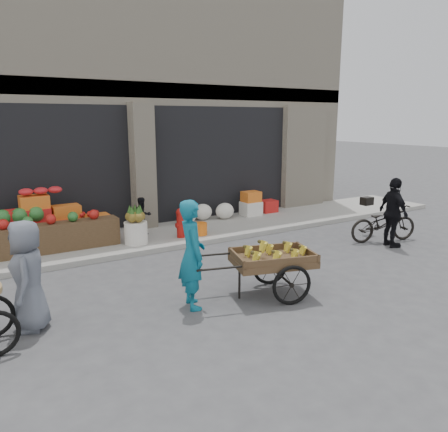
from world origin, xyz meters
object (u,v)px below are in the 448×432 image
vendor_grey (28,276)px  seated_person (143,216)px  pineapple_bin (136,233)px  orange_bucket (200,229)px  cyclist (393,213)px  bicycle (383,223)px  fire_hydrant (181,222)px  banana_cart (270,257)px  vendor_woman (192,254)px

vendor_grey → seated_person: bearing=153.3°
pineapple_bin → seated_person: seated_person is taller
orange_bucket → seated_person: 1.42m
orange_bucket → vendor_grey: size_ratio=0.21×
pineapple_bin → cyclist: (5.07, -2.91, 0.43)m
bicycle → fire_hydrant: bearing=75.7°
fire_hydrant → banana_cart: bearing=-92.4°
cyclist → fire_hydrant: bearing=70.4°
banana_cart → vendor_grey: vendor_grey is taller
orange_bucket → banana_cart: 3.71m
pineapple_bin → vendor_woman: 3.51m
bicycle → orange_bucket: bearing=72.9°
banana_cart → vendor_woman: (-1.30, 0.27, 0.18)m
orange_bucket → bicycle: size_ratio=0.19×
vendor_woman → bicycle: bearing=-69.1°
orange_bucket → bicycle: (3.67, -2.41, 0.18)m
fire_hydrant → orange_bucket: fire_hydrant is taller
banana_cart → vendor_grey: 3.65m
seated_person → vendor_grey: vendor_grey is taller
bicycle → vendor_woman: bearing=115.8°
orange_bucket → seated_person: seated_person is taller
seated_person → cyclist: size_ratio=0.58×
pineapple_bin → bicycle: bicycle is taller
fire_hydrant → vendor_grey: size_ratio=0.46×
banana_cart → bicycle: 4.50m
orange_bucket → pineapple_bin: bearing=176.4°
fire_hydrant → vendor_grey: bearing=-142.1°
pineapple_bin → orange_bucket: bearing=-3.6°
vendor_grey → fire_hydrant: bearing=141.6°
orange_bucket → banana_cart: banana_cart is taller
seated_person → cyclist: cyclist is taller
fire_hydrant → cyclist: (3.97, -2.86, 0.29)m
pineapple_bin → fire_hydrant: bearing=-2.6°
pineapple_bin → vendor_grey: bearing=-131.6°
orange_bucket → vendor_woman: 3.93m
seated_person → fire_hydrant: bearing=-52.9°
pineapple_bin → orange_bucket: 1.61m
seated_person → vendor_woman: size_ratio=0.54×
seated_person → vendor_woman: 4.14m
seated_person → vendor_grey: size_ratio=0.60×
cyclist → seated_person: bearing=69.3°
seated_person → pineapple_bin: bearing=-133.7°
fire_hydrant → cyclist: size_ratio=0.44×
seated_person → vendor_grey: (-3.01, -3.54, 0.19)m
fire_hydrant → pineapple_bin: bearing=177.4°
vendor_woman → pineapple_bin: bearing=5.4°
pineapple_bin → banana_cart: bearing=-75.7°
pineapple_bin → banana_cart: (0.95, -3.73, 0.30)m
seated_person → cyclist: bearing=-46.9°
bicycle → pineapple_bin: bearing=80.7°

